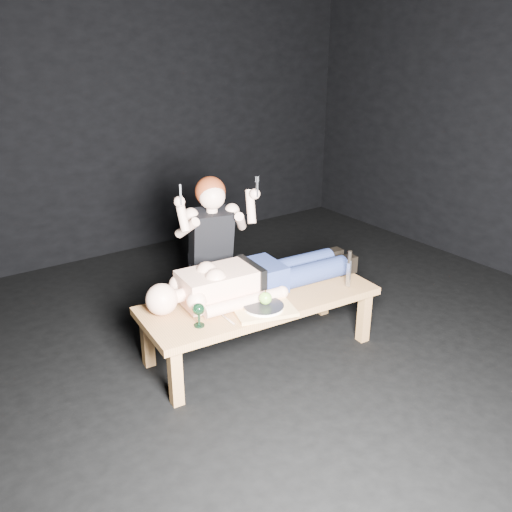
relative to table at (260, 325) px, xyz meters
name	(u,v)px	position (x,y,z in m)	size (l,w,h in m)	color
ground	(293,337)	(0.33, 0.02, -0.23)	(5.00, 5.00, 0.00)	black
back_wall	(144,107)	(0.33, 2.52, 1.27)	(5.00, 5.00, 0.00)	black
table	(260,325)	(0.00, 0.00, 0.00)	(1.70, 0.64, 0.45)	#A36941
lying_man	(259,273)	(0.06, 0.11, 0.36)	(1.77, 0.54, 0.27)	beige
kneeling_woman	(209,249)	(-0.05, 0.62, 0.41)	(0.67, 0.76, 1.27)	black
serving_tray	(264,310)	(-0.10, -0.19, 0.24)	(0.40, 0.29, 0.02)	tan
plate	(264,307)	(-0.10, -0.19, 0.26)	(0.27, 0.27, 0.02)	white
apple	(265,298)	(-0.08, -0.18, 0.31)	(0.09, 0.09, 0.09)	#69B034
goblet	(199,315)	(-0.56, -0.11, 0.31)	(0.08, 0.08, 0.16)	black
fork_flat	(227,319)	(-0.36, -0.14, 0.23)	(0.02, 0.18, 0.01)	#B2B2B7
knife_flat	(287,304)	(0.08, -0.20, 0.23)	(0.02, 0.18, 0.01)	#B2B2B7
spoon_flat	(272,300)	(0.04, -0.09, 0.23)	(0.02, 0.18, 0.01)	#B2B2B7
carving_knife	(349,270)	(0.62, -0.24, 0.37)	(0.04, 0.04, 0.29)	#B2B2B7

